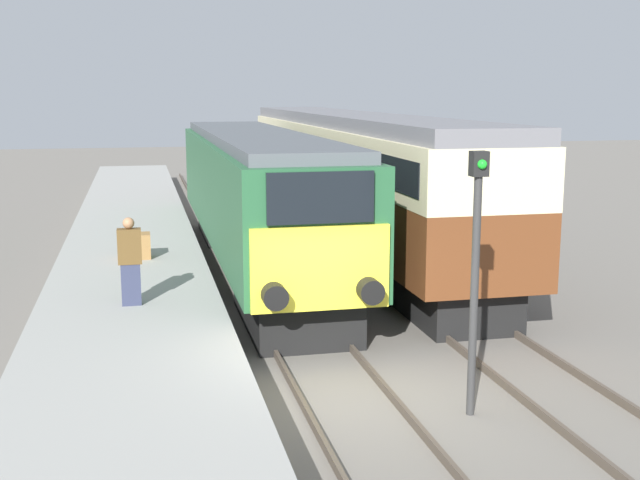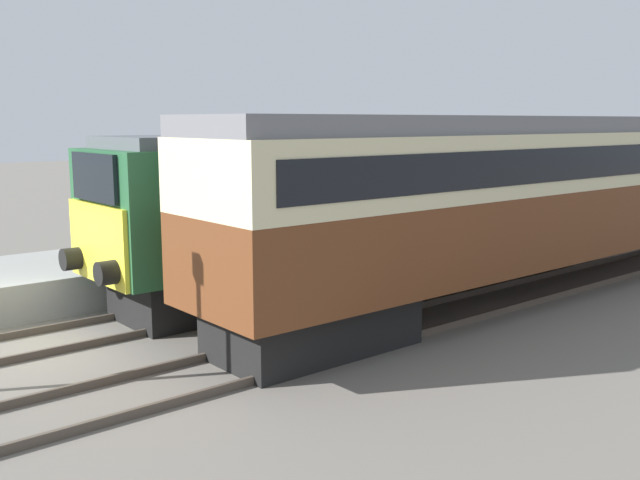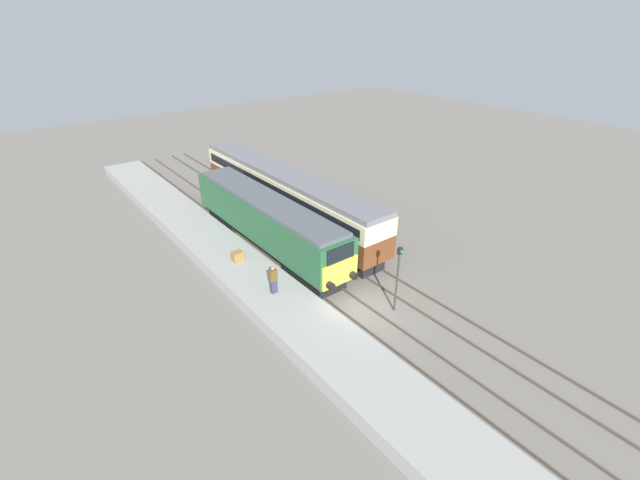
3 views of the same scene
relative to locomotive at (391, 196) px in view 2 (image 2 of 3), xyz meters
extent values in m
plane|color=slate|center=(0.00, -9.42, -2.12)|extent=(120.00, 120.00, 0.00)
cube|color=gray|center=(-3.30, -1.42, -1.71)|extent=(3.50, 50.00, 0.81)
cube|color=#4C4238|center=(-0.72, -4.42, -2.05)|extent=(0.07, 60.00, 0.14)
cube|color=#4C4238|center=(0.72, -4.42, -2.05)|extent=(0.07, 60.00, 0.14)
cube|color=#4C4238|center=(2.68, -4.42, -2.05)|extent=(0.07, 60.00, 0.14)
cube|color=#4C4238|center=(4.12, -4.42, -2.05)|extent=(0.07, 60.00, 0.14)
cube|color=black|center=(0.00, -5.29, -1.62)|extent=(2.03, 4.00, 1.00)
cube|color=black|center=(0.00, 5.37, -1.62)|extent=(2.03, 4.00, 1.00)
cube|color=#235633|center=(0.00, 0.04, 0.13)|extent=(2.70, 15.66, 2.50)
cube|color=yellow|center=(0.00, -7.83, -0.37)|extent=(2.48, 0.10, 1.50)
cube|color=black|center=(0.00, -7.83, 0.88)|extent=(1.89, 0.10, 0.90)
cube|color=#4C5156|center=(0.00, 0.04, 1.50)|extent=(2.38, 15.04, 0.24)
cylinder|color=black|center=(-0.85, -8.04, -0.77)|extent=(0.44, 0.35, 0.44)
cylinder|color=black|center=(0.85, -8.04, -0.77)|extent=(0.44, 0.35, 0.44)
cube|color=black|center=(3.40, -5.36, -1.65)|extent=(1.89, 3.60, 0.95)
cube|color=brown|center=(3.40, 2.84, -0.38)|extent=(2.70, 20.80, 1.58)
cube|color=beige|center=(3.40, 2.84, 1.03)|extent=(2.71, 20.80, 1.24)
cube|color=black|center=(3.40, 2.84, 1.03)|extent=(2.75, 19.97, 0.68)
cube|color=slate|center=(3.40, 2.84, 1.83)|extent=(2.48, 20.80, 0.36)
cube|color=#2D334C|center=(-3.26, -6.01, -0.91)|extent=(0.36, 0.24, 0.80)
cube|color=brown|center=(-3.26, -6.01, -0.18)|extent=(0.44, 0.26, 0.66)
sphere|color=#9E704C|center=(-3.26, -6.01, 0.26)|extent=(0.22, 0.22, 0.22)
cube|color=olive|center=(-3.17, -1.61, -1.01)|extent=(0.70, 0.56, 0.60)
camera|label=1|loc=(-3.03, -21.15, 2.67)|focal=45.00mm
camera|label=2|loc=(12.84, -13.09, 1.91)|focal=40.00mm
camera|label=3|loc=(-13.29, -23.19, 12.41)|focal=24.00mm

